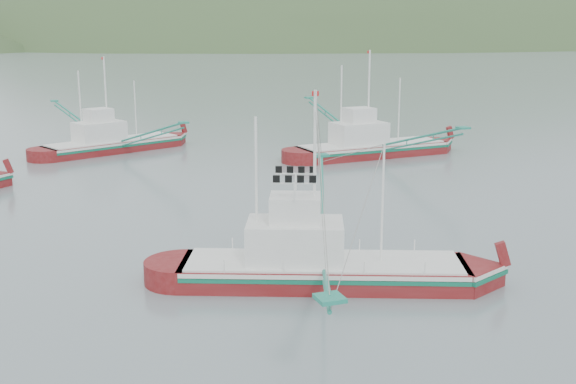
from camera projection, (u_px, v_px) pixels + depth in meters
name	position (u px, v px, depth m)	size (l,w,h in m)	color
ground	(335.00, 289.00, 32.44)	(1200.00, 1200.00, 0.00)	slate
main_boat	(321.00, 243.00, 32.70)	(13.37, 22.59, 9.56)	maroon
bg_boat_right	(370.00, 141.00, 65.07)	(14.23, 25.28, 10.25)	maroon
bg_boat_far	(111.00, 132.00, 67.38)	(13.34, 22.54, 9.53)	maroon
headland_right	(397.00, 43.00, 506.71)	(684.00, 432.00, 306.00)	#344D27
ridge_distant	(73.00, 41.00, 553.87)	(960.00, 400.00, 240.00)	slate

